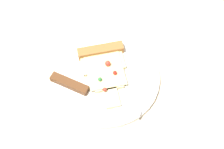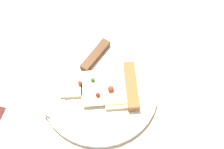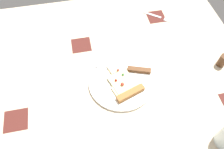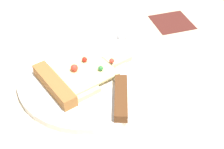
% 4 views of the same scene
% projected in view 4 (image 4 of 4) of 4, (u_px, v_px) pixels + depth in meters
% --- Properties ---
extents(ground_plane, '(1.31, 1.31, 0.03)m').
position_uv_depth(ground_plane, '(50.00, 72.00, 0.63)').
color(ground_plane, '#C6B293').
rests_on(ground_plane, ground).
extents(plate, '(0.27, 0.27, 0.01)m').
position_uv_depth(plate, '(89.00, 76.00, 0.59)').
color(plate, white).
rests_on(plate, ground_plane).
extents(pizza_slice, '(0.19, 0.14, 0.03)m').
position_uv_depth(pizza_slice, '(77.00, 76.00, 0.57)').
color(pizza_slice, beige).
rests_on(pizza_slice, plate).
extents(knife, '(0.10, 0.23, 0.02)m').
position_uv_depth(knife, '(121.00, 80.00, 0.56)').
color(knife, silver).
rests_on(knife, plate).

